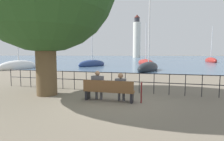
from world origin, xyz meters
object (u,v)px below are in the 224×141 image
at_px(park_bench, 109,91).
at_px(sailboat_0, 19,66).
at_px(sailboat_1, 211,61).
at_px(sailboat_5, 92,64).
at_px(sailboat_2, 148,68).
at_px(sailboat_3, 145,63).
at_px(seated_person_left, 98,84).
at_px(harbor_lighthouse, 137,38).
at_px(seated_person_right, 121,86).
at_px(closed_umbrella, 141,91).

distance_m(park_bench, sailboat_0, 20.37).
relative_size(sailboat_1, sailboat_5, 0.86).
xyz_separation_m(sailboat_0, sailboat_2, (17.00, 2.12, -0.02)).
distance_m(sailboat_2, sailboat_3, 14.21).
distance_m(seated_person_left, sailboat_5, 21.81).
xyz_separation_m(park_bench, harbor_lighthouse, (-11.11, 100.52, 11.56)).
distance_m(park_bench, sailboat_3, 28.69).
relative_size(seated_person_right, harbor_lighthouse, 0.05).
distance_m(closed_umbrella, sailboat_5, 22.59).
xyz_separation_m(closed_umbrella, sailboat_0, (-17.52, 12.35, -0.13)).
height_order(seated_person_right, sailboat_2, sailboat_2).
bearing_deg(sailboat_1, seated_person_right, -112.12).
bearing_deg(closed_umbrella, sailboat_2, 92.04).
height_order(seated_person_right, closed_umbrella, seated_person_right).
bearing_deg(sailboat_0, sailboat_1, 51.90).
xyz_separation_m(sailboat_1, sailboat_2, (-13.78, -26.96, -0.04)).
bearing_deg(seated_person_left, sailboat_3, 90.02).
xyz_separation_m(seated_person_right, sailboat_2, (0.34, 14.46, -0.32)).
height_order(sailboat_1, sailboat_5, sailboat_5).
relative_size(closed_umbrella, sailboat_5, 0.08).
distance_m(seated_person_left, seated_person_right, 1.01).
bearing_deg(sailboat_5, sailboat_2, -6.95).
xyz_separation_m(seated_person_left, closed_umbrella, (1.87, -0.01, -0.20)).
height_order(seated_person_right, sailboat_5, sailboat_5).
distance_m(seated_person_right, sailboat_0, 20.73).
distance_m(sailboat_5, harbor_lighthouse, 81.11).
distance_m(seated_person_left, sailboat_1, 44.11).
xyz_separation_m(park_bench, closed_umbrella, (1.37, 0.07, 0.06)).
height_order(closed_umbrella, harbor_lighthouse, harbor_lighthouse).
xyz_separation_m(closed_umbrella, sailboat_1, (13.27, 41.43, -0.11)).
bearing_deg(sailboat_5, sailboat_0, -109.30).
bearing_deg(harbor_lighthouse, closed_umbrella, -82.92).
height_order(park_bench, sailboat_3, sailboat_3).
height_order(seated_person_left, sailboat_1, sailboat_1).
bearing_deg(sailboat_2, sailboat_0, -159.06).
xyz_separation_m(sailboat_2, harbor_lighthouse, (-11.96, 85.99, 11.66)).
relative_size(seated_person_right, sailboat_5, 0.11).
bearing_deg(sailboat_5, park_bench, -42.67).
xyz_separation_m(seated_person_right, closed_umbrella, (0.86, -0.01, -0.17)).
bearing_deg(sailboat_5, seated_person_left, -43.82).
bearing_deg(harbor_lighthouse, park_bench, -83.69).
xyz_separation_m(sailboat_3, sailboat_5, (-8.17, -8.39, 0.06)).
bearing_deg(sailboat_3, sailboat_5, -152.50).
xyz_separation_m(closed_umbrella, sailboat_2, (-0.51, 14.47, -0.15)).
relative_size(sailboat_0, sailboat_1, 0.88).
relative_size(sailboat_2, sailboat_3, 1.04).
relative_size(park_bench, closed_umbrella, 2.41).
height_order(seated_person_left, closed_umbrella, seated_person_left).
relative_size(park_bench, seated_person_right, 1.79).
bearing_deg(closed_umbrella, sailboat_3, 93.77).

